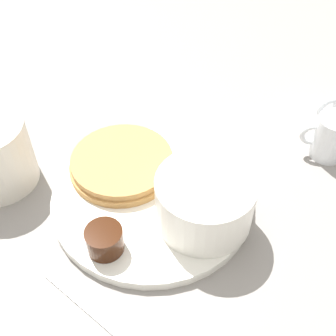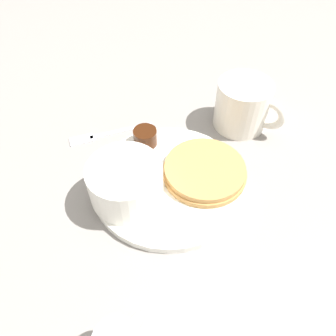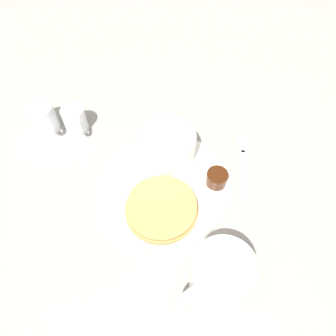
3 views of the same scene
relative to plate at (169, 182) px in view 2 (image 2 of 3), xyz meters
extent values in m
plane|color=gray|center=(0.00, 0.00, -0.01)|extent=(4.00, 4.00, 0.00)
cylinder|color=white|center=(0.00, 0.00, 0.00)|extent=(0.23, 0.23, 0.01)
cylinder|color=#B78447|center=(0.00, 0.06, 0.01)|extent=(0.13, 0.13, 0.01)
cylinder|color=#B78447|center=(0.00, 0.06, 0.02)|extent=(0.12, 0.12, 0.01)
cylinder|color=white|center=(0.02, -0.06, 0.04)|extent=(0.10, 0.10, 0.06)
cylinder|color=white|center=(0.02, -0.06, 0.06)|extent=(0.09, 0.09, 0.01)
cylinder|color=#38190A|center=(-0.08, -0.02, 0.02)|extent=(0.04, 0.04, 0.03)
cylinder|color=white|center=(0.01, -0.09, 0.02)|extent=(0.04, 0.04, 0.02)
sphere|color=white|center=(0.01, -0.09, 0.03)|extent=(0.02, 0.02, 0.02)
cylinder|color=silver|center=(-0.12, 0.15, 0.04)|extent=(0.09, 0.09, 0.08)
torus|color=silver|center=(-0.08, 0.19, 0.04)|extent=(0.05, 0.05, 0.06)
torus|color=white|center=(0.20, -0.07, 0.03)|extent=(0.03, 0.03, 0.03)
cube|color=silver|center=(-0.13, -0.06, 0.00)|extent=(0.02, 0.11, 0.00)
cube|color=silver|center=(-0.12, -0.13, 0.00)|extent=(0.03, 0.04, 0.00)
camera|label=1|loc=(-0.20, -0.25, 0.38)|focal=45.00mm
camera|label=2|loc=(0.31, -0.06, 0.39)|focal=35.00mm
camera|label=3|loc=(-0.07, 0.30, 0.53)|focal=35.00mm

